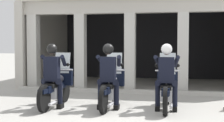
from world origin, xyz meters
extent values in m
plane|color=#A8A59E|center=(0.00, 3.00, 0.00)|extent=(80.00, 80.00, 0.00)
cube|color=black|center=(0.05, 7.86, 1.52)|extent=(7.88, 0.24, 3.03)
cube|color=#BCB7AD|center=(0.05, 3.38, 2.81)|extent=(7.88, 0.36, 0.44)
cube|color=#BCB7AD|center=(0.05, 5.54, 3.11)|extent=(7.88, 5.04, 0.16)
cube|color=#BCB7AD|center=(-3.79, 5.54, 1.52)|extent=(0.30, 5.04, 3.03)
cube|color=beige|center=(-3.39, 3.38, 1.30)|extent=(0.35, 0.36, 2.59)
cube|color=beige|center=(-1.67, 3.38, 1.30)|extent=(0.35, 0.36, 2.59)
cube|color=beige|center=(0.05, 3.38, 1.30)|extent=(0.35, 0.36, 2.59)
cube|color=beige|center=(1.78, 3.38, 1.30)|extent=(0.35, 0.36, 2.59)
cube|color=#B7B5AD|center=(0.05, 2.88, 0.06)|extent=(7.48, 0.24, 0.12)
cylinder|color=black|center=(-1.38, 0.90, 0.32)|extent=(0.09, 0.64, 0.64)
cylinder|color=black|center=(-1.38, -0.50, 0.32)|extent=(0.09, 0.64, 0.64)
cube|color=black|center=(-1.38, 0.90, 0.53)|extent=(0.14, 0.44, 0.08)
cube|color=silver|center=(-1.38, 0.15, 0.37)|extent=(0.28, 0.44, 0.28)
cube|color=black|center=(-1.38, 0.20, 0.50)|extent=(0.18, 1.24, 0.16)
ellipsoid|color=black|center=(-1.38, 0.42, 0.68)|extent=(0.26, 0.48, 0.22)
cube|color=black|center=(-1.38, 0.02, 0.57)|extent=(0.24, 0.52, 0.10)
cube|color=black|center=(-1.38, -0.44, 0.50)|extent=(0.16, 0.48, 0.10)
cylinder|color=silver|center=(-1.38, 0.84, 0.56)|extent=(0.05, 0.24, 0.53)
cube|color=black|center=(-1.38, 0.78, 0.70)|extent=(0.52, 0.16, 0.44)
sphere|color=silver|center=(-1.38, 0.88, 0.72)|extent=(0.18, 0.18, 0.18)
cube|color=silver|center=(-1.38, 0.76, 1.07)|extent=(0.40, 0.14, 0.54)
cylinder|color=silver|center=(-1.38, 0.68, 0.90)|extent=(0.62, 0.04, 0.04)
cylinder|color=silver|center=(-1.26, -0.20, 0.18)|extent=(0.07, 0.55, 0.07)
cube|color=black|center=(-1.38, 0.00, 0.97)|extent=(0.36, 0.22, 0.60)
cube|color=#591414|center=(-1.38, 0.12, 0.99)|extent=(0.05, 0.02, 0.32)
sphere|color=tan|center=(-1.38, 0.02, 1.43)|extent=(0.21, 0.21, 0.21)
sphere|color=black|center=(-1.38, 0.02, 1.46)|extent=(0.26, 0.26, 0.26)
cylinder|color=black|center=(-1.24, 0.02, 0.66)|extent=(0.26, 0.29, 0.17)
cylinder|color=black|center=(-1.18, 0.02, 0.39)|extent=(0.12, 0.12, 0.53)
cube|color=black|center=(-1.18, 0.03, 0.06)|extent=(0.11, 0.26, 0.12)
cylinder|color=black|center=(-1.52, 0.02, 0.66)|extent=(0.26, 0.29, 0.17)
cylinder|color=black|center=(-1.58, 0.02, 0.39)|extent=(0.12, 0.12, 0.53)
cube|color=black|center=(-1.58, 0.03, 0.06)|extent=(0.11, 0.26, 0.12)
cylinder|color=black|center=(-1.16, 0.23, 1.16)|extent=(0.19, 0.48, 0.31)
sphere|color=black|center=(-1.12, 0.44, 1.05)|extent=(0.09, 0.09, 0.09)
cylinder|color=black|center=(-1.60, 0.23, 1.16)|extent=(0.19, 0.48, 0.31)
sphere|color=black|center=(-1.64, 0.44, 1.05)|extent=(0.09, 0.09, 0.09)
cylinder|color=black|center=(0.00, 1.03, 0.32)|extent=(0.09, 0.64, 0.64)
cylinder|color=black|center=(0.00, -0.37, 0.32)|extent=(0.09, 0.64, 0.64)
cube|color=black|center=(0.00, 1.03, 0.53)|extent=(0.14, 0.44, 0.08)
cube|color=silver|center=(0.00, 0.28, 0.37)|extent=(0.28, 0.44, 0.28)
cube|color=black|center=(0.00, 0.33, 0.50)|extent=(0.18, 1.24, 0.16)
ellipsoid|color=#B2B2B7|center=(0.00, 0.55, 0.68)|extent=(0.26, 0.48, 0.22)
cube|color=black|center=(0.00, 0.15, 0.57)|extent=(0.24, 0.52, 0.10)
cube|color=black|center=(0.00, -0.31, 0.50)|extent=(0.16, 0.48, 0.10)
cylinder|color=silver|center=(0.00, 0.97, 0.56)|extent=(0.05, 0.24, 0.53)
cube|color=black|center=(0.00, 0.91, 0.70)|extent=(0.52, 0.16, 0.44)
sphere|color=silver|center=(0.00, 1.01, 0.72)|extent=(0.18, 0.18, 0.18)
cube|color=silver|center=(0.00, 0.89, 1.07)|extent=(0.40, 0.14, 0.54)
cylinder|color=silver|center=(0.00, 0.81, 0.90)|extent=(0.62, 0.04, 0.04)
cylinder|color=silver|center=(0.12, -0.07, 0.18)|extent=(0.07, 0.55, 0.07)
cube|color=black|center=(0.00, 0.13, 0.97)|extent=(0.36, 0.22, 0.60)
cube|color=#591414|center=(0.00, 0.25, 0.99)|extent=(0.05, 0.02, 0.32)
sphere|color=#936B51|center=(0.00, 0.15, 1.43)|extent=(0.21, 0.21, 0.21)
sphere|color=black|center=(0.00, 0.15, 1.46)|extent=(0.26, 0.26, 0.26)
cylinder|color=black|center=(0.14, 0.15, 0.66)|extent=(0.26, 0.29, 0.17)
cylinder|color=black|center=(0.20, 0.15, 0.39)|extent=(0.12, 0.12, 0.53)
cube|color=black|center=(0.20, 0.16, 0.06)|extent=(0.11, 0.26, 0.12)
cylinder|color=black|center=(-0.14, 0.15, 0.66)|extent=(0.26, 0.29, 0.17)
cylinder|color=black|center=(-0.20, 0.15, 0.39)|extent=(0.12, 0.12, 0.53)
cube|color=black|center=(-0.20, 0.16, 0.06)|extent=(0.11, 0.26, 0.12)
cylinder|color=black|center=(0.22, 0.36, 1.16)|extent=(0.19, 0.48, 0.31)
sphere|color=black|center=(0.26, 0.57, 1.05)|extent=(0.09, 0.09, 0.09)
cylinder|color=black|center=(-0.22, 0.36, 1.16)|extent=(0.19, 0.48, 0.31)
sphere|color=black|center=(-0.26, 0.57, 1.05)|extent=(0.09, 0.09, 0.09)
cylinder|color=black|center=(1.38, 1.10, 0.32)|extent=(0.09, 0.64, 0.64)
cylinder|color=black|center=(1.38, -0.30, 0.32)|extent=(0.09, 0.64, 0.64)
cube|color=black|center=(1.38, 1.10, 0.53)|extent=(0.14, 0.44, 0.08)
cube|color=silver|center=(1.38, 0.35, 0.37)|extent=(0.28, 0.44, 0.28)
cube|color=black|center=(1.38, 0.40, 0.50)|extent=(0.18, 1.24, 0.16)
ellipsoid|color=#B2B2B7|center=(1.38, 0.62, 0.68)|extent=(0.26, 0.48, 0.22)
cube|color=black|center=(1.38, 0.22, 0.57)|extent=(0.24, 0.52, 0.10)
cube|color=black|center=(1.38, -0.24, 0.50)|extent=(0.16, 0.48, 0.10)
cylinder|color=silver|center=(1.38, 1.04, 0.56)|extent=(0.05, 0.24, 0.53)
cube|color=black|center=(1.38, 0.98, 0.70)|extent=(0.52, 0.16, 0.44)
sphere|color=silver|center=(1.38, 1.08, 0.72)|extent=(0.18, 0.18, 0.18)
cube|color=silver|center=(1.38, 0.96, 1.07)|extent=(0.40, 0.14, 0.54)
cylinder|color=silver|center=(1.38, 0.88, 0.90)|extent=(0.62, 0.04, 0.04)
cylinder|color=silver|center=(1.50, 0.00, 0.18)|extent=(0.07, 0.55, 0.07)
cube|color=black|center=(1.38, 0.20, 0.97)|extent=(0.36, 0.22, 0.60)
cube|color=#14193F|center=(1.38, 0.32, 0.99)|extent=(0.05, 0.02, 0.32)
sphere|color=tan|center=(1.38, 0.22, 1.43)|extent=(0.21, 0.21, 0.21)
sphere|color=silver|center=(1.38, 0.22, 1.46)|extent=(0.26, 0.26, 0.26)
cylinder|color=black|center=(1.52, 0.22, 0.66)|extent=(0.26, 0.29, 0.17)
cylinder|color=black|center=(1.58, 0.22, 0.39)|extent=(0.12, 0.12, 0.53)
cube|color=black|center=(1.58, 0.23, 0.06)|extent=(0.11, 0.26, 0.12)
cylinder|color=black|center=(1.24, 0.22, 0.66)|extent=(0.26, 0.29, 0.17)
cylinder|color=black|center=(1.18, 0.22, 0.39)|extent=(0.12, 0.12, 0.53)
cube|color=black|center=(1.18, 0.23, 0.06)|extent=(0.11, 0.26, 0.12)
cylinder|color=black|center=(1.60, 0.43, 1.16)|extent=(0.19, 0.48, 0.31)
sphere|color=black|center=(1.64, 0.64, 1.05)|extent=(0.09, 0.09, 0.09)
cylinder|color=black|center=(1.16, 0.43, 1.16)|extent=(0.19, 0.48, 0.31)
sphere|color=black|center=(1.12, 0.64, 1.05)|extent=(0.09, 0.09, 0.09)
camera|label=1|loc=(1.67, -7.69, 1.58)|focal=53.82mm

